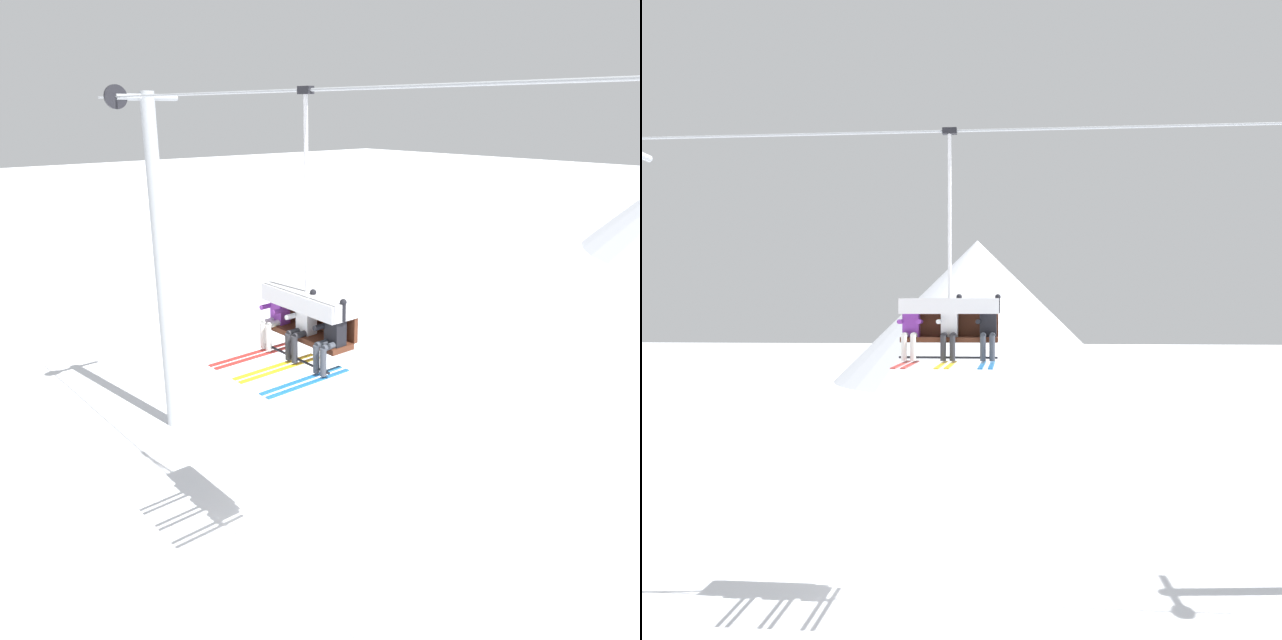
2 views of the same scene
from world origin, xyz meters
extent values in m
plane|color=white|center=(0.00, 0.00, 0.00)|extent=(200.00, 200.00, 0.00)
cylinder|color=#9EA3A8|center=(-7.09, 0.00, 4.55)|extent=(0.36, 0.36, 9.10)
cylinder|color=#9EA3A8|center=(-7.09, 0.00, 8.95)|extent=(0.16, 1.60, 0.16)
cylinder|color=black|center=(-7.09, -0.80, 8.95)|extent=(0.08, 0.56, 0.56)
cylinder|color=#9EA3A8|center=(1.63, -0.80, 8.95)|extent=(19.43, 0.05, 0.05)
cube|color=#512819|center=(-0.01, -0.80, 4.89)|extent=(1.89, 0.48, 0.10)
cube|color=#512819|center=(-0.01, -0.52, 5.16)|extent=(1.89, 0.08, 0.45)
cube|color=silver|center=(-0.01, -0.74, 5.54)|extent=(1.92, 0.68, 0.30)
cylinder|color=black|center=(-0.01, -1.12, 4.56)|extent=(1.89, 0.04, 0.04)
cylinder|color=silver|center=(-0.01, -0.80, 7.29)|extent=(0.07, 0.07, 3.21)
cube|color=black|center=(-0.01, -0.80, 8.95)|extent=(0.28, 0.12, 0.12)
cube|color=purple|center=(-0.77, -0.82, 5.20)|extent=(0.32, 0.22, 0.52)
sphere|color=maroon|center=(-0.77, -0.82, 5.56)|extent=(0.22, 0.22, 0.22)
ellipsoid|color=black|center=(-0.77, -0.92, 5.56)|extent=(0.17, 0.04, 0.08)
cylinder|color=silver|center=(-0.85, -0.99, 4.98)|extent=(0.11, 0.34, 0.11)
cylinder|color=silver|center=(-0.68, -0.99, 4.98)|extent=(0.11, 0.34, 0.11)
cylinder|color=silver|center=(-0.85, -1.16, 4.74)|extent=(0.11, 0.11, 0.48)
cylinder|color=silver|center=(-0.68, -1.16, 4.74)|extent=(0.11, 0.11, 0.48)
cube|color=#B22823|center=(-0.85, -1.46, 4.45)|extent=(0.09, 1.70, 0.02)
cube|color=#B22823|center=(-0.68, -1.46, 4.45)|extent=(0.09, 1.70, 0.02)
cylinder|color=purple|center=(-0.95, -0.97, 5.24)|extent=(0.09, 0.30, 0.09)
cylinder|color=purple|center=(-0.58, -0.97, 5.24)|extent=(0.09, 0.30, 0.09)
cube|color=silver|center=(-0.01, -0.82, 5.20)|extent=(0.32, 0.22, 0.52)
sphere|color=black|center=(-0.01, -0.82, 5.56)|extent=(0.22, 0.22, 0.22)
ellipsoid|color=black|center=(-0.01, -0.92, 5.56)|extent=(0.17, 0.04, 0.08)
cylinder|color=#2D2D33|center=(-0.10, -0.99, 4.98)|extent=(0.11, 0.34, 0.11)
cylinder|color=#2D2D33|center=(0.08, -0.99, 4.98)|extent=(0.11, 0.34, 0.11)
cylinder|color=#2D2D33|center=(-0.10, -1.16, 4.74)|extent=(0.11, 0.11, 0.48)
cylinder|color=#2D2D33|center=(0.08, -1.16, 4.74)|extent=(0.11, 0.11, 0.48)
cube|color=gold|center=(-0.10, -1.46, 4.45)|extent=(0.09, 1.70, 0.02)
cube|color=gold|center=(0.08, -1.46, 4.45)|extent=(0.09, 1.70, 0.02)
cylinder|color=silver|center=(-0.20, -0.97, 5.24)|extent=(0.09, 0.30, 0.09)
cylinder|color=silver|center=(0.17, -0.82, 5.55)|extent=(0.09, 0.09, 0.30)
sphere|color=black|center=(0.17, -0.82, 5.72)|extent=(0.11, 0.11, 0.11)
cube|color=black|center=(0.74, -0.82, 5.20)|extent=(0.32, 0.22, 0.52)
sphere|color=black|center=(0.74, -0.82, 5.56)|extent=(0.22, 0.22, 0.22)
ellipsoid|color=black|center=(0.74, -0.92, 5.56)|extent=(0.17, 0.04, 0.08)
cylinder|color=#3D424C|center=(0.65, -0.99, 4.98)|extent=(0.11, 0.34, 0.11)
cylinder|color=#3D424C|center=(0.83, -0.99, 4.98)|extent=(0.11, 0.34, 0.11)
cylinder|color=#3D424C|center=(0.65, -1.16, 4.74)|extent=(0.11, 0.11, 0.48)
cylinder|color=#3D424C|center=(0.83, -1.16, 4.74)|extent=(0.11, 0.11, 0.48)
cube|color=#1E6BB2|center=(0.65, -1.46, 4.45)|extent=(0.09, 1.70, 0.02)
cube|color=#1E6BB2|center=(0.83, -1.46, 4.45)|extent=(0.09, 1.70, 0.02)
cylinder|color=black|center=(0.55, -0.97, 5.24)|extent=(0.09, 0.30, 0.09)
cylinder|color=black|center=(0.93, -0.82, 5.55)|extent=(0.09, 0.09, 0.30)
sphere|color=black|center=(0.93, -0.82, 5.72)|extent=(0.11, 0.11, 0.11)
camera|label=1|loc=(7.94, -7.36, 8.66)|focal=35.00mm
camera|label=2|loc=(1.19, -12.89, 5.38)|focal=35.00mm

